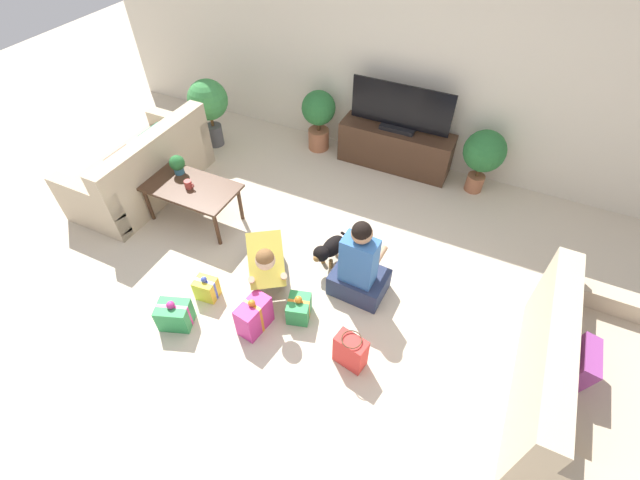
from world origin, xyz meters
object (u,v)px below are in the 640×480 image
(potted_plant_corner_left, at_px, (208,103))
(person_sitting, at_px, (359,269))
(sofa_right, at_px, (575,385))
(gift_box_c, at_px, (299,308))
(gift_box_d, at_px, (207,288))
(gift_bag_a, at_px, (350,351))
(sofa_left, at_px, (144,170))
(dog, at_px, (330,249))
(tv_console, at_px, (395,148))
(coffee_table, at_px, (190,190))
(person_kneeling, at_px, (267,260))
(mug, at_px, (188,184))
(tabletop_plant, at_px, (177,164))
(potted_plant_back_left, at_px, (319,115))
(tv, at_px, (400,111))
(gift_box_a, at_px, (175,315))
(potted_plant_back_right, at_px, (484,154))
(gift_box_b, at_px, (254,316))

(potted_plant_corner_left, height_order, person_sitting, person_sitting)
(sofa_right, relative_size, gift_box_c, 5.91)
(gift_box_c, distance_m, gift_box_d, 0.93)
(potted_plant_corner_left, bearing_deg, gift_bag_a, -37.35)
(sofa_left, relative_size, dog, 3.31)
(tv_console, relative_size, gift_bag_a, 3.96)
(coffee_table, relative_size, person_kneeling, 1.29)
(mug, bearing_deg, gift_box_d, -48.05)
(tv_console, xyz_separation_m, dog, (-0.04, -1.94, -0.06))
(person_sitting, distance_m, tabletop_plant, 2.35)
(person_sitting, bearing_deg, sofa_right, 172.75)
(tv_console, relative_size, potted_plant_back_left, 1.74)
(sofa_left, bearing_deg, tv, 125.01)
(tv, bearing_deg, tv_console, 0.00)
(tv, height_order, mug, tv)
(sofa_left, height_order, gift_box_a, sofa_left)
(sofa_left, bearing_deg, coffee_table, 78.56)
(gift_bag_a, bearing_deg, potted_plant_back_right, 80.58)
(potted_plant_corner_left, distance_m, gift_box_d, 2.75)
(sofa_right, height_order, gift_box_c, sofa_right)
(dog, bearing_deg, gift_box_d, -119.86)
(potted_plant_back_left, relative_size, potted_plant_corner_left, 0.89)
(sofa_left, height_order, tv_console, sofa_left)
(potted_plant_corner_left, distance_m, gift_bag_a, 3.82)
(potted_plant_back_left, height_order, gift_box_b, potted_plant_back_left)
(potted_plant_corner_left, bearing_deg, potted_plant_back_left, 21.86)
(potted_plant_corner_left, bearing_deg, mug, -62.34)
(sofa_left, distance_m, gift_box_a, 2.13)
(person_sitting, relative_size, gift_box_a, 2.78)
(potted_plant_back_right, height_order, person_kneeling, potted_plant_back_right)
(potted_plant_back_right, bearing_deg, tv, 177.33)
(mug, bearing_deg, potted_plant_back_right, 35.27)
(sofa_right, height_order, gift_box_b, sofa_right)
(potted_plant_corner_left, relative_size, gift_box_c, 3.22)
(potted_plant_corner_left, height_order, gift_box_d, potted_plant_corner_left)
(tv, height_order, potted_plant_back_right, tv)
(sofa_left, relative_size, gift_box_c, 5.91)
(sofa_right, relative_size, person_sitting, 1.80)
(potted_plant_back_right, bearing_deg, person_kneeling, -122.96)
(sofa_right, relative_size, tabletop_plant, 7.69)
(dog, height_order, gift_box_b, gift_box_b)
(gift_box_a, bearing_deg, potted_plant_back_left, 91.36)
(sofa_right, relative_size, mug, 14.28)
(gift_bag_a, bearing_deg, tabletop_plant, 157.28)
(coffee_table, xyz_separation_m, tv_console, (1.70, 1.97, -0.15))
(gift_box_c, xyz_separation_m, tabletop_plant, (-1.93, 0.83, 0.49))
(gift_box_a, xyz_separation_m, gift_bag_a, (1.59, 0.33, 0.04))
(gift_box_c, bearing_deg, tv, 89.67)
(gift_box_d, bearing_deg, mug, 131.95)
(coffee_table, distance_m, gift_bag_a, 2.49)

